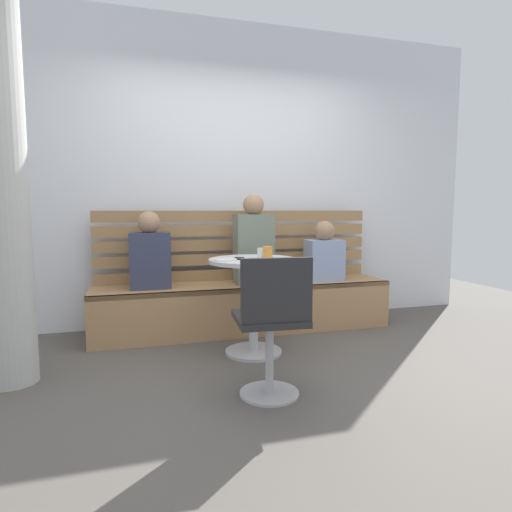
# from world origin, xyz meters

# --- Properties ---
(ground) EXTENTS (8.00, 8.00, 0.00)m
(ground) POSITION_xyz_m (0.00, 0.00, 0.00)
(ground) COLOR #514C47
(back_wall) EXTENTS (5.20, 0.10, 2.90)m
(back_wall) POSITION_xyz_m (0.00, 1.64, 1.45)
(back_wall) COLOR silver
(back_wall) RESTS_ON ground
(booth_bench) EXTENTS (2.70, 0.52, 0.44)m
(booth_bench) POSITION_xyz_m (0.00, 1.20, 0.22)
(booth_bench) COLOR #A87C51
(booth_bench) RESTS_ON ground
(booth_backrest) EXTENTS (2.65, 0.04, 0.66)m
(booth_backrest) POSITION_xyz_m (0.00, 1.44, 0.78)
(booth_backrest) COLOR #9A7249
(booth_backrest) RESTS_ON booth_bench
(cafe_table) EXTENTS (0.68, 0.68, 0.74)m
(cafe_table) POSITION_xyz_m (-0.10, 0.56, 0.52)
(cafe_table) COLOR #ADADB2
(cafe_table) RESTS_ON ground
(white_chair) EXTENTS (0.43, 0.43, 0.85)m
(white_chair) POSITION_xyz_m (-0.21, -0.25, 0.46)
(white_chair) COLOR #ADADB2
(white_chair) RESTS_ON ground
(person_adult) EXTENTS (0.34, 0.22, 0.81)m
(person_adult) POSITION_xyz_m (0.08, 1.18, 0.81)
(person_adult) COLOR slate
(person_adult) RESTS_ON booth_bench
(person_child_left) EXTENTS (0.34, 0.22, 0.66)m
(person_child_left) POSITION_xyz_m (-0.84, 1.20, 0.73)
(person_child_left) COLOR #333851
(person_child_left) RESTS_ON booth_bench
(person_child_middle) EXTENTS (0.34, 0.22, 0.57)m
(person_child_middle) POSITION_xyz_m (0.78, 1.17, 0.69)
(person_child_middle) COLOR #8C9EC6
(person_child_middle) RESTS_ON booth_bench
(cup_glass_short) EXTENTS (0.08, 0.08, 0.08)m
(cup_glass_short) POSITION_xyz_m (-0.02, 0.57, 0.78)
(cup_glass_short) COLOR silver
(cup_glass_short) RESTS_ON cafe_table
(cup_tumbler_orange) EXTENTS (0.07, 0.07, 0.10)m
(cup_tumbler_orange) POSITION_xyz_m (-0.01, 0.47, 0.79)
(cup_tumbler_orange) COLOR orange
(cup_tumbler_orange) RESTS_ON cafe_table
(plate_small) EXTENTS (0.17, 0.17, 0.01)m
(plate_small) POSITION_xyz_m (-0.33, 0.51, 0.75)
(plate_small) COLOR white
(plate_small) RESTS_ON cafe_table
(phone_on_table) EXTENTS (0.11, 0.16, 0.01)m
(phone_on_table) POSITION_xyz_m (-0.21, 0.59, 0.74)
(phone_on_table) COLOR black
(phone_on_table) RESTS_ON cafe_table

